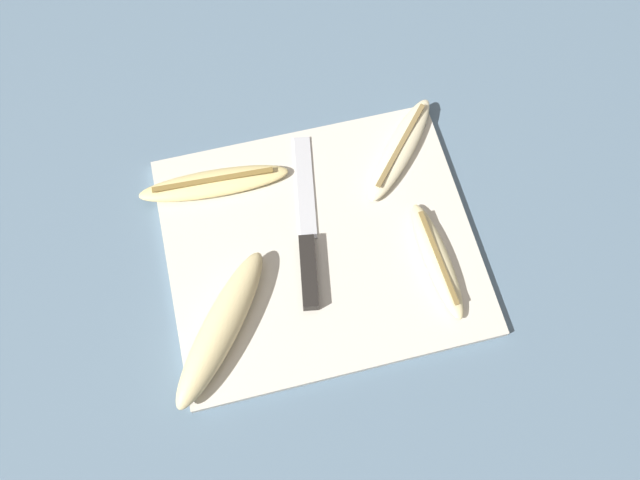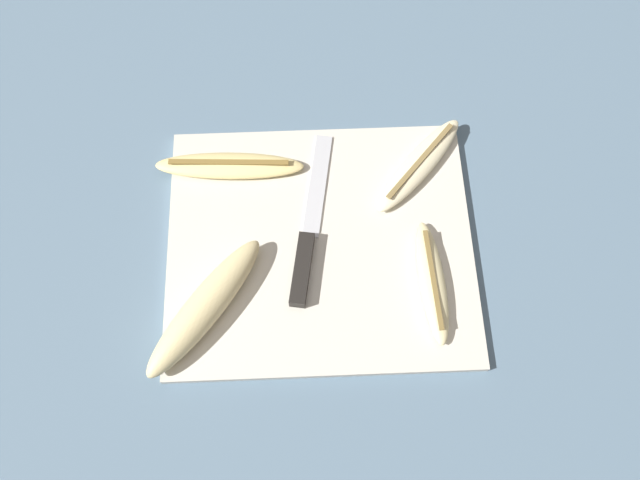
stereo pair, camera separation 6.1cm
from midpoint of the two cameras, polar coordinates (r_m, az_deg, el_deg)
ground_plane at (r=0.82m, az=2.11°, el=-0.78°), size 4.00×4.00×0.00m
cutting_board at (r=0.81m, az=2.13°, el=-0.63°), size 0.39×0.34×0.01m
knife at (r=0.80m, az=0.81°, el=-1.05°), size 0.06×0.25×0.02m
banana_soft_right at (r=0.80m, az=12.34°, el=-3.95°), size 0.04×0.16×0.02m
banana_bright_far at (r=0.86m, az=11.06°, el=6.63°), size 0.15×0.16×0.02m
banana_golden_short at (r=0.85m, az=-6.26°, el=6.58°), size 0.20×0.05×0.02m
banana_ripe_center at (r=0.77m, az=-8.24°, el=-6.26°), size 0.16×0.19×0.04m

